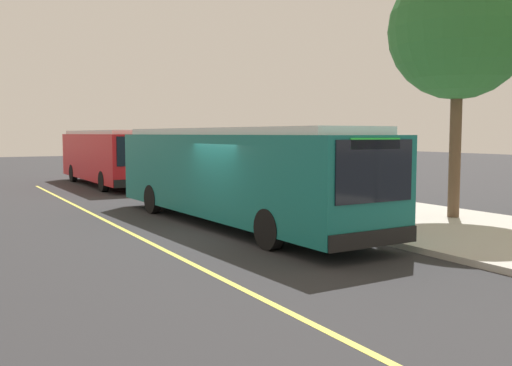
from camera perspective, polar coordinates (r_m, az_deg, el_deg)
name	(u,v)px	position (r m, az deg, el deg)	size (l,w,h in m)	color
ground_plane	(222,234)	(16.09, -3.40, -5.03)	(120.00, 120.00, 0.00)	#2B2B2D
sidewalk_curb	(386,216)	(19.44, 12.73, -3.20)	(44.00, 6.40, 0.15)	#B7B2A8
lane_stripe_center	(146,241)	(15.28, -10.87, -5.64)	(36.00, 0.14, 0.01)	#E0D64C
transit_bus_main	(234,172)	(17.45, -2.23, 1.10)	(12.40, 3.08, 2.95)	#146B66
transit_bus_second	(108,155)	(31.89, -14.46, 2.67)	(10.85, 2.67, 2.95)	red
bus_shelter	(341,157)	(21.17, 8.41, 2.53)	(2.90, 1.60, 2.48)	#333338
waiting_bench	(346,193)	(20.92, 8.96, -1.03)	(1.60, 0.48, 0.95)	brown
route_sign_post	(326,160)	(18.26, 6.93, 2.30)	(0.44, 0.08, 2.80)	#333338
pedestrian_commuter	(276,178)	(21.69, 1.98, 0.52)	(0.24, 0.40, 1.69)	#282D47
street_tree_near_shelter	(459,30)	(19.33, 19.46, 14.10)	(4.30, 4.30, 7.98)	brown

